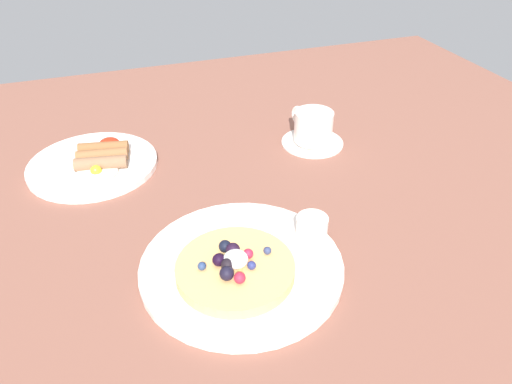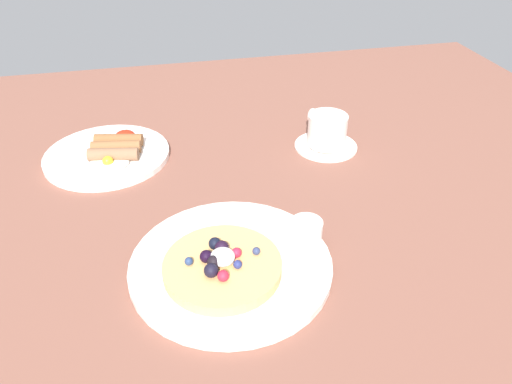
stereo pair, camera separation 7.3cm
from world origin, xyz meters
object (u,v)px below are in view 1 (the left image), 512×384
at_px(coffee_saucer, 312,142).
at_px(coffee_cup, 313,126).
at_px(syrup_ramekin, 312,226).
at_px(breakfast_plate, 93,165).
at_px(pancake_plate, 242,266).

height_order(coffee_saucer, coffee_cup, coffee_cup).
bearing_deg(syrup_ramekin, breakfast_plate, 132.12).
height_order(pancake_plate, syrup_ramekin, syrup_ramekin).
relative_size(pancake_plate, coffee_saucer, 2.29).
bearing_deg(coffee_saucer, syrup_ramekin, -114.99).
height_order(breakfast_plate, coffee_cup, coffee_cup).
xyz_separation_m(coffee_saucer, coffee_cup, (-0.00, 0.00, 0.04)).
bearing_deg(coffee_saucer, coffee_cup, 104.56).
relative_size(coffee_saucer, coffee_cup, 1.17).
distance_m(pancake_plate, breakfast_plate, 0.40).
xyz_separation_m(breakfast_plate, coffee_saucer, (0.43, -0.05, -0.00)).
distance_m(coffee_saucer, coffee_cup, 0.04).
bearing_deg(coffee_cup, pancake_plate, -129.14).
distance_m(breakfast_plate, coffee_cup, 0.43).
xyz_separation_m(syrup_ramekin, coffee_cup, (0.13, 0.28, 0.01)).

